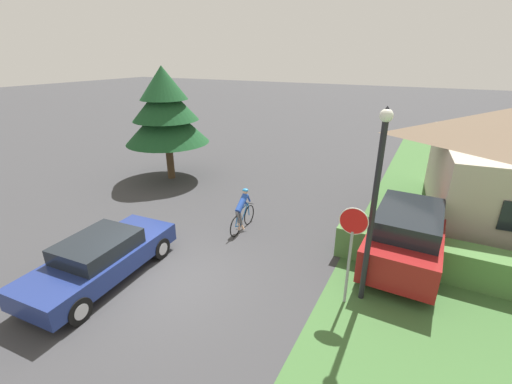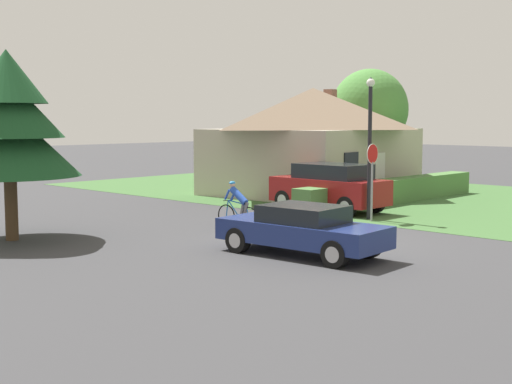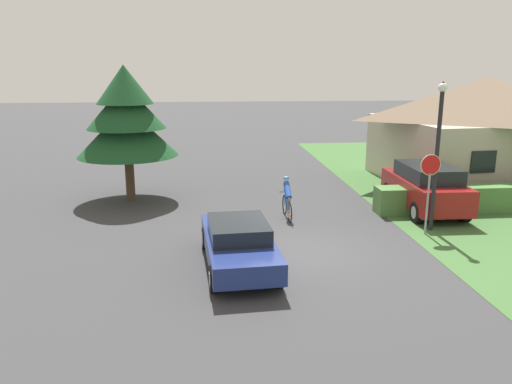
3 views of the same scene
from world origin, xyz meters
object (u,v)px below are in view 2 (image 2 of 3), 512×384
Objects in this scene: street_lamp at (370,136)px; parked_suv_right at (330,187)px; sedan_left_lane at (302,230)px; conifer_tall_near at (8,122)px; cottage_house at (313,139)px; cyclist at (238,206)px; stop_sign at (372,167)px; deciduous_tree_right at (369,110)px.

parked_suv_right is at bearing 71.66° from street_lamp.
street_lamp is (6.65, 2.54, 2.23)m from sedan_left_lane.
street_lamp reaches higher than parked_suv_right.
parked_suv_right is 12.02m from conifer_tall_near.
cottage_house is 5.72× the size of cyclist.
stop_sign is at bearing -134.06° from street_lamp.
conifer_tall_near reaches higher than cyclist.
deciduous_tree_right is (16.19, 6.17, 3.25)m from cyclist.
parked_suv_right is 0.91× the size of street_lamp.
conifer_tall_near is at bearing 23.97° from sedan_left_lane.
conifer_tall_near is at bearing -172.47° from deciduous_tree_right.
cottage_house is 2.24× the size of sedan_left_lane.
sedan_left_lane is at bearing 124.43° from parked_suv_right.
parked_suv_right is 0.73× the size of deciduous_tree_right.
conifer_tall_near reaches higher than street_lamp.
sedan_left_lane is 9.02m from conifer_tall_near.
cottage_house is at bearing 7.35° from conifer_tall_near.
cottage_house is at bearing -55.82° from sedan_left_lane.
cyclist is (2.03, 4.37, 0.06)m from sedan_left_lane.
stop_sign is at bearing -134.35° from cottage_house.
cottage_house reaches higher than street_lamp.
street_lamp is at bearing -145.35° from deciduous_tree_right.
cottage_house is 9.69m from stop_sign.
parked_suv_right is (5.38, 0.47, 0.21)m from cyclist.
street_lamp reaches higher than cyclist.
cottage_house is 3.86× the size of stop_sign.
deciduous_tree_right is at bearing -60.93° from parked_suv_right.
cyclist reaches higher than sedan_left_lane.
parked_suv_right is at bearing -86.50° from cyclist.
street_lamp is 0.90× the size of conifer_tall_near.
conifer_tall_near is (-4.02, 7.59, 2.73)m from sedan_left_lane.
cyclist is 0.36× the size of street_lamp.
conifer_tall_near is (-10.67, 5.05, 0.50)m from street_lamp.
sedan_left_lane is 4.82m from cyclist.
street_lamp reaches higher than sedan_left_lane.
street_lamp is (-5.71, -7.17, 0.33)m from cottage_house.
parked_suv_right is at bearing -152.22° from deciduous_tree_right.
street_lamp is at bearing -136.47° from stop_sign.
sedan_left_lane is at bearing -159.12° from street_lamp.
parked_suv_right is (-4.95, -4.87, -1.63)m from cottage_house.
cottage_house is at bearing -171.96° from deciduous_tree_right.
sedan_left_lane is 0.84× the size of conifer_tall_near.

